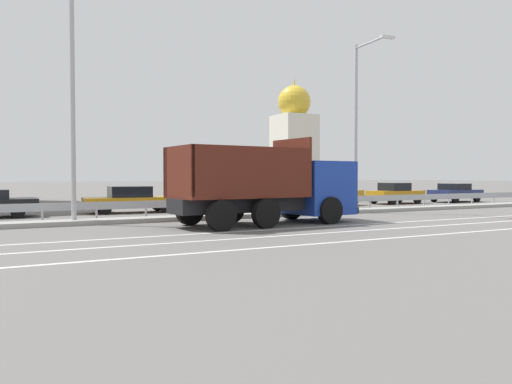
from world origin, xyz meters
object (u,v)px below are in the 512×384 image
at_px(median_road_sign, 183,194).
at_px(parked_car_3, 132,199).
at_px(parked_car_6, 395,193).
at_px(street_lamp_1, 73,80).
at_px(street_lamp_2, 358,118).
at_px(dump_truck, 285,191).
at_px(parked_car_7, 455,192).
at_px(church_tower, 294,142).
at_px(parked_car_5, 327,194).
at_px(parked_car_4, 253,197).

xyz_separation_m(median_road_sign, parked_car_3, (-0.82, 5.33, -0.42)).
xyz_separation_m(median_road_sign, parked_car_6, (16.72, 5.28, -0.39)).
height_order(street_lamp_1, street_lamp_2, street_lamp_1).
xyz_separation_m(street_lamp_1, parked_car_6, (21.01, 5.22, -4.71)).
relative_size(dump_truck, street_lamp_2, 0.91).
distance_m(parked_car_6, parked_car_7, 5.29).
height_order(street_lamp_1, church_tower, church_tower).
distance_m(median_road_sign, street_lamp_2, 9.61).
distance_m(dump_truck, parked_car_5, 11.63).
relative_size(parked_car_3, parked_car_7, 1.20).
relative_size(parked_car_5, parked_car_7, 1.14).
distance_m(median_road_sign, parked_car_6, 17.54).
distance_m(parked_car_6, church_tower, 17.53).
bearing_deg(parked_car_6, parked_car_3, -93.42).
bearing_deg(median_road_sign, parked_car_5, 25.42).
height_order(parked_car_3, parked_car_7, parked_car_3).
relative_size(parked_car_6, church_tower, 0.34).
bearing_deg(dump_truck, parked_car_6, 116.82).
bearing_deg(street_lamp_1, parked_car_4, 25.12).
bearing_deg(street_lamp_2, parked_car_4, 121.77).
distance_m(dump_truck, median_road_sign, 4.33).
distance_m(median_road_sign, parked_car_7, 22.55).
bearing_deg(parked_car_6, church_tower, 167.93).
height_order(parked_car_4, parked_car_6, parked_car_6).
bearing_deg(median_road_sign, parked_car_4, 39.64).
distance_m(parked_car_3, parked_car_5, 11.98).
bearing_deg(parked_car_7, church_tower, -175.25).
distance_m(parked_car_3, parked_car_6, 17.55).
bearing_deg(street_lamp_2, parked_car_6, 35.83).
height_order(street_lamp_1, parked_car_5, street_lamp_1).
distance_m(parked_car_3, parked_car_4, 6.59).
bearing_deg(street_lamp_2, street_lamp_1, 178.17).
bearing_deg(parked_car_5, parked_car_3, -93.95).
bearing_deg(church_tower, median_road_sign, -131.27).
xyz_separation_m(street_lamp_2, parked_car_3, (-9.73, 5.70, -4.00)).
height_order(median_road_sign, parked_car_6, median_road_sign).
bearing_deg(parked_car_7, median_road_sign, -81.61).
relative_size(street_lamp_1, parked_car_6, 2.52).
relative_size(parked_car_4, church_tower, 0.40).
bearing_deg(median_road_sign, street_lamp_1, 179.25).
height_order(parked_car_3, church_tower, church_tower).
distance_m(dump_truck, street_lamp_1, 9.00).
relative_size(median_road_sign, parked_car_5, 0.46).
distance_m(dump_truck, parked_car_6, 15.99).
distance_m(parked_car_4, parked_car_5, 5.45).
xyz_separation_m(median_road_sign, street_lamp_1, (-4.28, 0.06, 4.32)).
distance_m(dump_truck, church_tower, 30.13).
bearing_deg(church_tower, parked_car_7, -81.10).
distance_m(street_lamp_1, parked_car_5, 16.97).
relative_size(median_road_sign, street_lamp_2, 0.25).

